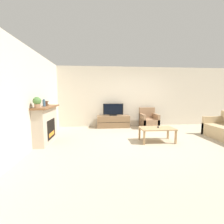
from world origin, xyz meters
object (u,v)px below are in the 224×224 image
object	(u,v)px
mantel_clock	(47,103)
tv_stand	(113,121)
tv	(113,110)
coffee_table	(157,130)
potted_plant	(37,102)
mantel_vase_left	(40,104)
mantel_vase_centre_left	(44,103)
fireplace	(46,124)
armchair	(149,121)
remote	(158,127)

from	to	relation	value
mantel_clock	tv_stand	world-z (taller)	mantel_clock
tv	coffee_table	size ratio (longest dim) A/B	0.85
potted_plant	mantel_vase_left	bearing A→B (deg)	90.00
mantel_vase_centre_left	fireplace	bearing A→B (deg)	98.84
mantel_vase_left	mantel_vase_centre_left	bearing A→B (deg)	90.00
tv_stand	coffee_table	xyz separation A→B (m)	(1.16, -2.13, 0.12)
armchair	fireplace	bearing A→B (deg)	-157.03
armchair	remote	distance (m)	1.92
mantel_vase_centre_left	tv_stand	distance (m)	3.12
tv_stand	remote	bearing A→B (deg)	-59.58
armchair	remote	world-z (taller)	armchair
tv_stand	remote	world-z (taller)	tv_stand
fireplace	tv	xyz separation A→B (m)	(2.28, 1.81, 0.21)
remote	potted_plant	bearing A→B (deg)	-153.33
tv_stand	remote	distance (m)	2.40
fireplace	remote	xyz separation A→B (m)	(3.49, -0.26, -0.12)
coffee_table	mantel_clock	bearing A→B (deg)	172.27
fireplace	potted_plant	distance (m)	0.94
mantel_vase_centre_left	potted_plant	xyz separation A→B (m)	(-0.00, -0.50, 0.06)
armchair	remote	xyz separation A→B (m)	(-0.34, -1.88, 0.16)
coffee_table	remote	distance (m)	0.11
mantel_vase_centre_left	remote	size ratio (longest dim) A/B	1.47
potted_plant	fireplace	bearing A→B (deg)	91.57
armchair	mantel_clock	bearing A→B (deg)	-158.78
mantel_clock	mantel_vase_centre_left	bearing A→B (deg)	-90.17
mantel_vase_left	remote	bearing A→B (deg)	2.87
tv	armchair	xyz separation A→B (m)	(1.56, -0.18, -0.49)
tv_stand	mantel_vase_centre_left	bearing A→B (deg)	-139.70
fireplace	mantel_vase_centre_left	xyz separation A→B (m)	(0.02, -0.11, 0.65)
mantel_vase_centre_left	potted_plant	world-z (taller)	potted_plant
mantel_vase_left	tv_stand	xyz separation A→B (m)	(2.26, 2.24, -0.94)
potted_plant	coffee_table	size ratio (longest dim) A/B	0.28
mantel_vase_centre_left	tv	distance (m)	3.00
tv	coffee_table	xyz separation A→B (m)	(1.16, -2.13, -0.39)
mantel_vase_centre_left	remote	xyz separation A→B (m)	(3.48, -0.15, -0.77)
tv_stand	armchair	world-z (taller)	armchair
potted_plant	armchair	bearing A→B (deg)	30.36
tv_stand	tv	world-z (taller)	tv
fireplace	tv	distance (m)	2.92
tv	remote	xyz separation A→B (m)	(1.21, -2.07, -0.33)
mantel_vase_left	tv	bearing A→B (deg)	44.71
mantel_vase_centre_left	armchair	xyz separation A→B (m)	(3.82, 1.73, -0.94)
coffee_table	fireplace	bearing A→B (deg)	174.68
potted_plant	armchair	distance (m)	4.54
mantel_clock	tv	world-z (taller)	mantel_clock
tv_stand	tv	size ratio (longest dim) A/B	1.60
mantel_vase_left	tv	world-z (taller)	mantel_vase_left
fireplace	coffee_table	world-z (taller)	fireplace
fireplace	tv	world-z (taller)	fireplace
potted_plant	tv_stand	distance (m)	3.46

